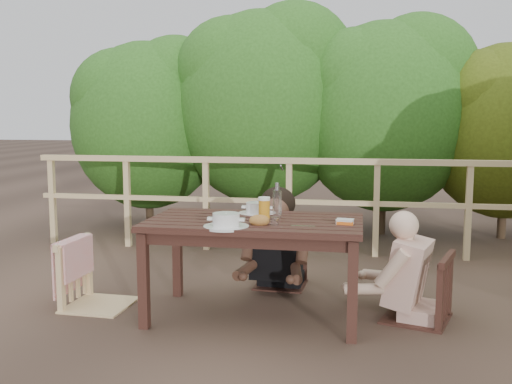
% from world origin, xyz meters
% --- Properties ---
extents(ground, '(60.00, 60.00, 0.00)m').
position_xyz_m(ground, '(0.00, 0.00, 0.00)').
color(ground, brown).
rests_on(ground, ground).
extents(table, '(1.51, 0.85, 0.70)m').
position_xyz_m(table, '(0.00, 0.00, 0.35)').
color(table, '#311A14').
rests_on(table, ground).
extents(chair_left, '(0.50, 0.50, 0.97)m').
position_xyz_m(chair_left, '(-1.20, 0.01, 0.48)').
color(chair_left, tan).
rests_on(chair_left, ground).
extents(chair_far, '(0.44, 0.44, 0.84)m').
position_xyz_m(chair_far, '(0.08, 0.79, 0.42)').
color(chair_far, '#311A14').
rests_on(chair_far, ground).
extents(chair_right, '(0.57, 0.57, 0.92)m').
position_xyz_m(chair_right, '(1.14, 0.14, 0.46)').
color(chair_right, '#311A14').
rests_on(chair_right, ground).
extents(woman, '(0.56, 0.68, 1.32)m').
position_xyz_m(woman, '(0.08, 0.81, 0.66)').
color(woman, black).
rests_on(woman, ground).
extents(diner_right, '(0.75, 0.68, 1.27)m').
position_xyz_m(diner_right, '(1.17, 0.14, 0.63)').
color(diner_right, tan).
rests_on(diner_right, ground).
extents(railing, '(5.60, 0.10, 1.01)m').
position_xyz_m(railing, '(0.00, 2.00, 0.51)').
color(railing, tan).
rests_on(railing, ground).
extents(hedge_row, '(6.60, 1.60, 3.80)m').
position_xyz_m(hedge_row, '(0.40, 3.20, 1.90)').
color(hedge_row, '#28561A').
rests_on(hedge_row, ground).
extents(soup_near, '(0.30, 0.30, 0.10)m').
position_xyz_m(soup_near, '(-0.14, -0.28, 0.75)').
color(soup_near, silver).
rests_on(soup_near, table).
extents(soup_far, '(0.28, 0.28, 0.09)m').
position_xyz_m(soup_far, '(-0.03, 0.28, 0.74)').
color(soup_far, silver).
rests_on(soup_far, table).
extents(bread_roll, '(0.14, 0.11, 0.08)m').
position_xyz_m(bread_roll, '(0.07, -0.19, 0.74)').
color(bread_roll, '#B37038').
rests_on(bread_roll, table).
extents(beer_glass, '(0.09, 0.09, 0.16)m').
position_xyz_m(beer_glass, '(0.06, 0.07, 0.78)').
color(beer_glass, '#C87E10').
rests_on(beer_glass, table).
extents(bottle, '(0.06, 0.06, 0.27)m').
position_xyz_m(bottle, '(0.15, 0.07, 0.83)').
color(bottle, silver).
rests_on(bottle, table).
extents(tumbler, '(0.06, 0.06, 0.07)m').
position_xyz_m(tumbler, '(0.17, -0.20, 0.73)').
color(tumbler, silver).
rests_on(tumbler, table).
extents(butter_tub, '(0.12, 0.10, 0.05)m').
position_xyz_m(butter_tub, '(0.63, -0.07, 0.72)').
color(butter_tub, white).
rests_on(butter_tub, table).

